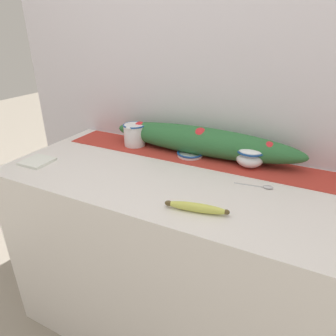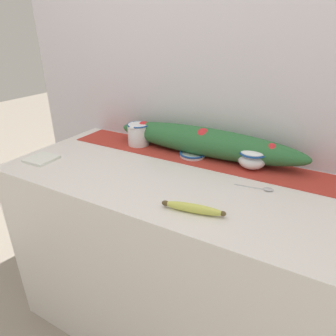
# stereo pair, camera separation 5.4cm
# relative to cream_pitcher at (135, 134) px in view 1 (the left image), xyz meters

# --- Properties ---
(ground_plane) EXTENTS (12.00, 12.00, 0.00)m
(ground_plane) POSITION_rel_cream_pitcher_xyz_m (0.37, -0.23, -0.98)
(ground_plane) COLOR gray
(countertop) EXTENTS (1.57, 0.70, 0.92)m
(countertop) POSITION_rel_cream_pitcher_xyz_m (0.37, -0.23, -0.52)
(countertop) COLOR silver
(countertop) RESTS_ON ground_plane
(back_wall) EXTENTS (2.37, 0.04, 2.40)m
(back_wall) POSITION_rel_cream_pitcher_xyz_m (0.37, 0.14, 0.22)
(back_wall) COLOR silver
(back_wall) RESTS_ON ground_plane
(table_runner) EXTENTS (1.44, 0.22, 0.00)m
(table_runner) POSITION_rel_cream_pitcher_xyz_m (0.37, -0.00, -0.06)
(table_runner) COLOR #B23328
(table_runner) RESTS_ON countertop
(cream_pitcher) EXTENTS (0.12, 0.14, 0.12)m
(cream_pitcher) POSITION_rel_cream_pitcher_xyz_m (0.00, 0.00, 0.00)
(cream_pitcher) COLOR white
(cream_pitcher) RESTS_ON countertop
(sugar_bowl) EXTENTS (0.12, 0.12, 0.11)m
(sugar_bowl) POSITION_rel_cream_pitcher_xyz_m (0.61, -0.00, -0.01)
(sugar_bowl) COLOR white
(sugar_bowl) RESTS_ON countertop
(small_dish) EXTENTS (0.13, 0.13, 0.02)m
(small_dish) POSITION_rel_cream_pitcher_xyz_m (0.33, -0.01, -0.05)
(small_dish) COLOR white
(small_dish) RESTS_ON countertop
(banana) EXTENTS (0.23, 0.07, 0.03)m
(banana) POSITION_rel_cream_pitcher_xyz_m (0.54, -0.45, -0.05)
(banana) COLOR #CCD156
(banana) RESTS_ON countertop
(spoon) EXTENTS (0.15, 0.04, 0.01)m
(spoon) POSITION_rel_cream_pitcher_xyz_m (0.72, -0.17, -0.06)
(spoon) COLOR #B7B7BC
(spoon) RESTS_ON countertop
(napkin_stack) EXTENTS (0.13, 0.13, 0.01)m
(napkin_stack) POSITION_rel_cream_pitcher_xyz_m (-0.29, -0.40, -0.06)
(napkin_stack) COLOR white
(napkin_stack) RESTS_ON countertop
(poinsettia_garland) EXTENTS (0.98, 0.15, 0.14)m
(poinsettia_garland) POSITION_rel_cream_pitcher_xyz_m (0.37, 0.04, 0.01)
(poinsettia_garland) COLOR #2D6B38
(poinsettia_garland) RESTS_ON countertop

